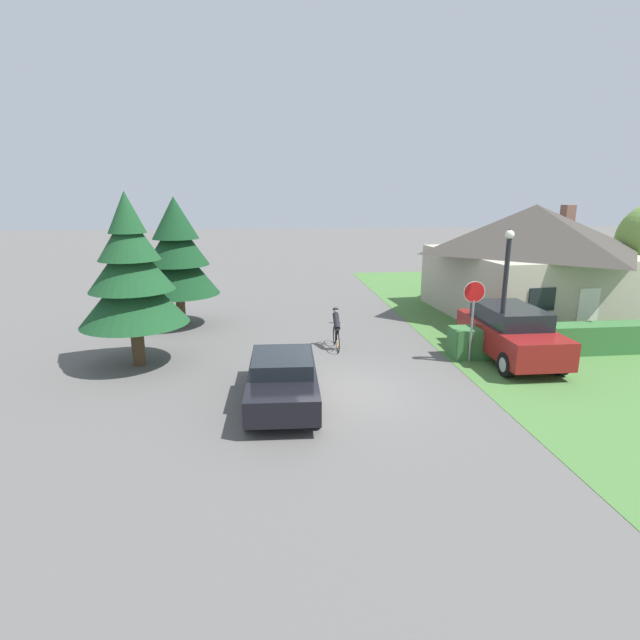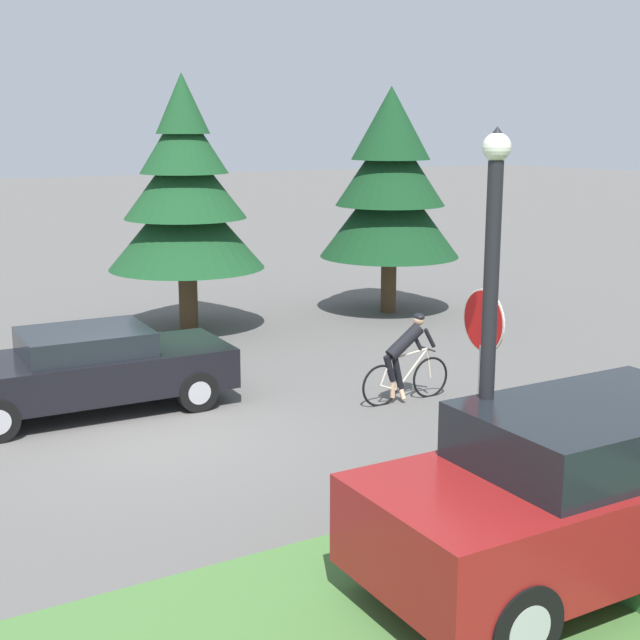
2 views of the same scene
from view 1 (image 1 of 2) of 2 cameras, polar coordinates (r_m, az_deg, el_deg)
The scene contains 11 objects.
ground_plane at distance 14.54m, azimuth 2.59°, elevation -8.30°, with size 140.00×140.00×0.00m, color #5B5956.
grass_verge_right at distance 23.03m, azimuth 32.10°, elevation -1.96°, with size 16.00×36.00×0.01m, color #477538.
cottage_house at distance 25.16m, azimuth 23.01°, elevation 6.46°, with size 8.65×9.20×5.10m.
hedge_row at distance 20.27m, azimuth 28.19°, elevation -1.89°, with size 10.06×0.90×1.06m, color #387038.
sedan_left_lane at distance 13.71m, azimuth -4.31°, elevation -6.62°, with size 2.01×4.63×1.36m.
cyclist at distance 18.38m, azimuth 1.87°, elevation -1.07°, with size 0.44×1.73×1.51m.
parked_suv_right at distance 18.32m, azimuth 20.90°, elevation -1.38°, with size 2.07×4.86×1.83m.
stop_sign at distance 17.30m, azimuth 17.12°, elevation 1.60°, with size 0.72×0.07×2.79m.
street_lamp at distance 16.99m, azimuth 20.34°, elevation 3.16°, with size 0.28×0.28×4.54m.
conifer_tall_near at distance 17.17m, azimuth -20.75°, elevation 4.91°, with size 3.46×3.46×5.66m.
conifer_tall_far at distance 21.94m, azimuth -16.03°, elevation 7.34°, with size 3.40×3.40×5.47m.
Camera 1 is at (-2.11, -13.26, 5.58)m, focal length 28.00 mm.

